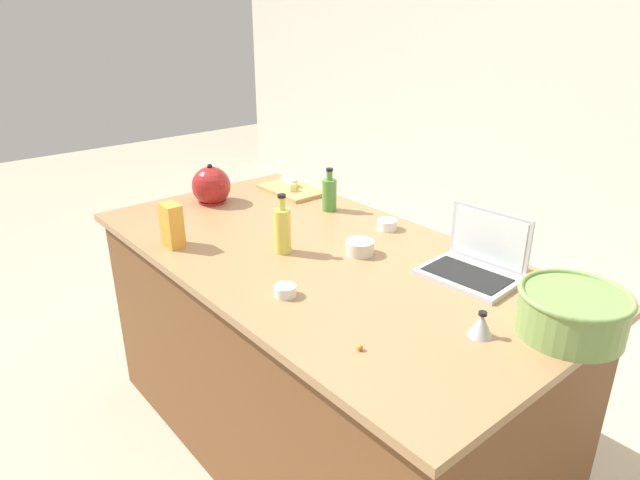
{
  "coord_description": "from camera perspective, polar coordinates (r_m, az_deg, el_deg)",
  "views": [
    {
      "loc": [
        1.47,
        -1.23,
        1.76
      ],
      "look_at": [
        0.0,
        0.0,
        0.95
      ],
      "focal_mm": 31.37,
      "sensor_mm": 36.0,
      "label": 1
    }
  ],
  "objects": [
    {
      "name": "bottle_oil",
      "position": [
        2.08,
        -3.84,
        1.09
      ],
      "size": [
        0.06,
        0.06,
        0.23
      ],
      "color": "#DBC64C",
      "rests_on": "island_counter"
    },
    {
      "name": "candy_2",
      "position": [
        1.93,
        26.33,
        -5.91
      ],
      "size": [
        0.02,
        0.02,
        0.02
      ],
      "primitive_type": "sphere",
      "color": "#CC3399",
      "rests_on": "island_counter"
    },
    {
      "name": "ramekin_small",
      "position": [
        2.33,
        6.85,
        1.59
      ],
      "size": [
        0.08,
        0.08,
        0.04
      ],
      "primitive_type": "cylinder",
      "color": "white",
      "rests_on": "island_counter"
    },
    {
      "name": "laptop",
      "position": [
        1.98,
        15.56,
        -2.27
      ],
      "size": [
        0.33,
        0.25,
        0.22
      ],
      "color": "#B7B7BC",
      "rests_on": "island_counter"
    },
    {
      "name": "bottle_olive",
      "position": [
        2.52,
        0.96,
        4.74
      ],
      "size": [
        0.07,
        0.07,
        0.2
      ],
      "color": "#4C8C38",
      "rests_on": "island_counter"
    },
    {
      "name": "ramekin_medium",
      "position": [
        1.8,
        -3.57,
        -5.19
      ],
      "size": [
        0.07,
        0.07,
        0.04
      ],
      "primitive_type": "cylinder",
      "color": "white",
      "rests_on": "island_counter"
    },
    {
      "name": "kitchen_timer",
      "position": [
        1.64,
        16.13,
        -8.31
      ],
      "size": [
        0.07,
        0.07,
        0.08
      ],
      "color": "#B2B2B7",
      "rests_on": "island_counter"
    },
    {
      "name": "ground_plane",
      "position": [
        2.61,
        0.0,
        -19.59
      ],
      "size": [
        12.0,
        12.0,
        0.0
      ],
      "primitive_type": "plane",
      "color": "#B7A88E"
    },
    {
      "name": "candy_bag",
      "position": [
        2.2,
        -14.87,
        1.46
      ],
      "size": [
        0.09,
        0.06,
        0.17
      ],
      "primitive_type": "cube",
      "color": "gold",
      "rests_on": "island_counter"
    },
    {
      "name": "cutting_board",
      "position": [
        2.8,
        -2.95,
        5.14
      ],
      "size": [
        0.33,
        0.2,
        0.02
      ],
      "primitive_type": "cube",
      "color": "tan",
      "rests_on": "island_counter"
    },
    {
      "name": "mixing_bowl_large",
      "position": [
        1.72,
        24.33,
        -6.7
      ],
      "size": [
        0.31,
        0.31,
        0.13
      ],
      "color": "#72934C",
      "rests_on": "island_counter"
    },
    {
      "name": "butter_stick_left",
      "position": [
        2.78,
        -3.37,
        5.59
      ],
      "size": [
        0.11,
        0.05,
        0.04
      ],
      "primitive_type": "cube",
      "rotation": [
        0.0,
        0.0,
        -0.13
      ],
      "color": "#F4E58C",
      "rests_on": "cutting_board"
    },
    {
      "name": "kettle",
      "position": [
        2.67,
        -11.02,
        5.4
      ],
      "size": [
        0.21,
        0.18,
        0.2
      ],
      "color": "maroon",
      "rests_on": "island_counter"
    },
    {
      "name": "wall_back",
      "position": [
        3.99,
        28.89,
        13.55
      ],
      "size": [
        8.0,
        0.1,
        2.6
      ],
      "primitive_type": "cube",
      "color": "beige",
      "rests_on": "ground"
    },
    {
      "name": "candy_3",
      "position": [
        2.46,
        -15.82,
        1.72
      ],
      "size": [
        0.02,
        0.02,
        0.02
      ],
      "primitive_type": "sphere",
      "color": "yellow",
      "rests_on": "island_counter"
    },
    {
      "name": "butter_stick_right",
      "position": [
        2.84,
        -3.18,
        5.97
      ],
      "size": [
        0.11,
        0.05,
        0.04
      ],
      "primitive_type": "cube",
      "rotation": [
        0.0,
        0.0,
        -0.14
      ],
      "color": "#F4E58C",
      "rests_on": "cutting_board"
    },
    {
      "name": "ramekin_wide",
      "position": [
        2.09,
        4.09,
        -0.77
      ],
      "size": [
        0.1,
        0.1,
        0.05
      ],
      "primitive_type": "cylinder",
      "color": "beige",
      "rests_on": "island_counter"
    },
    {
      "name": "island_counter",
      "position": [
        2.33,
        0.0,
        -11.38
      ],
      "size": [
        1.93,
        1.01,
        0.9
      ],
      "color": "brown",
      "rests_on": "ground"
    },
    {
      "name": "candy_1",
      "position": [
        1.74,
        23.69,
        -8.57
      ],
      "size": [
        0.02,
        0.02,
        0.02
      ],
      "primitive_type": "sphere",
      "color": "green",
      "rests_on": "island_counter"
    },
    {
      "name": "candy_5",
      "position": [
        2.58,
        0.56,
        3.6
      ],
      "size": [
        0.02,
        0.02,
        0.02
      ],
      "primitive_type": "sphere",
      "color": "#CC3399",
      "rests_on": "island_counter"
    },
    {
      "name": "candy_4",
      "position": [
        1.54,
        4.11,
        -10.89
      ],
      "size": [
        0.02,
        0.02,
        0.02
      ],
      "primitive_type": "sphere",
      "color": "orange",
      "rests_on": "island_counter"
    }
  ]
}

